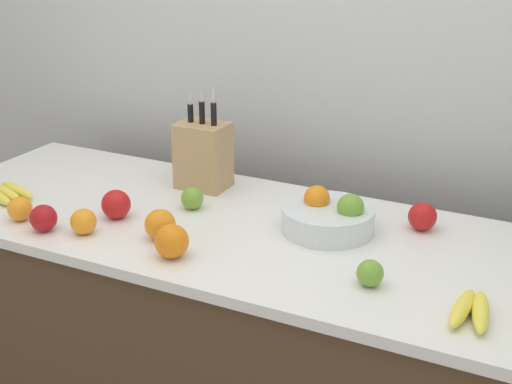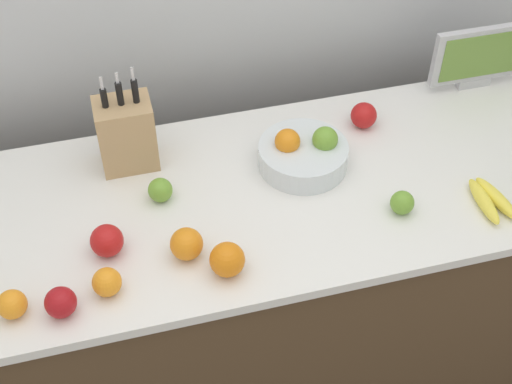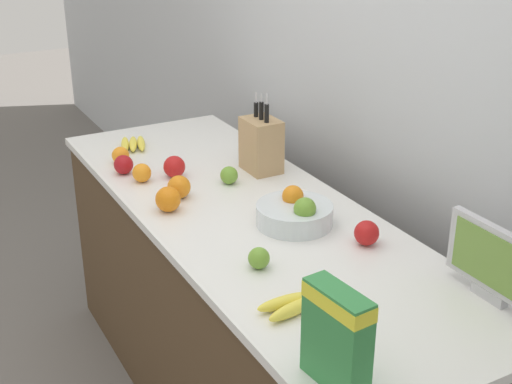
{
  "view_description": "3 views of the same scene",
  "coord_description": "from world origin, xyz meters",
  "px_view_note": "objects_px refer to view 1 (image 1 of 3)",
  "views": [
    {
      "loc": [
        0.77,
        -1.6,
        1.69
      ],
      "look_at": [
        -0.02,
        -0.01,
        0.98
      ],
      "focal_mm": 50.0,
      "sensor_mm": 36.0,
      "label": 1
    },
    {
      "loc": [
        -0.35,
        -1.34,
        2.24
      ],
      "look_at": [
        -0.02,
        -0.06,
        0.93
      ],
      "focal_mm": 50.0,
      "sensor_mm": 36.0,
      "label": 2
    },
    {
      "loc": [
        1.95,
        -1.04,
        1.9
      ],
      "look_at": [
        0.07,
        -0.02,
        0.97
      ],
      "focal_mm": 50.0,
      "sensor_mm": 36.0,
      "label": 3
    }
  ],
  "objects_px": {
    "apple_leftmost": "(43,218)",
    "orange_front_right": "(172,241)",
    "apple_by_knife_block": "(116,204)",
    "orange_by_cereal": "(83,222)",
    "apple_middle": "(192,198)",
    "apple_rear": "(370,273)",
    "apple_front": "(422,216)",
    "fruit_bowl": "(329,217)",
    "orange_mid_right": "(20,209)",
    "banana_bunch_left": "(7,193)",
    "banana_bunch_right": "(471,310)",
    "knife_block": "(203,155)",
    "orange_back_center": "(160,225)"
  },
  "relations": [
    {
      "from": "apple_front",
      "to": "orange_front_right",
      "type": "bearing_deg",
      "value": -139.56
    },
    {
      "from": "apple_front",
      "to": "orange_by_cereal",
      "type": "height_order",
      "value": "apple_front"
    },
    {
      "from": "knife_block",
      "to": "orange_back_center",
      "type": "bearing_deg",
      "value": -76.61
    },
    {
      "from": "apple_middle",
      "to": "orange_front_right",
      "type": "height_order",
      "value": "orange_front_right"
    },
    {
      "from": "knife_block",
      "to": "apple_by_knife_block",
      "type": "distance_m",
      "value": 0.34
    },
    {
      "from": "fruit_bowl",
      "to": "apple_by_knife_block",
      "type": "relative_size",
      "value": 3.03
    },
    {
      "from": "knife_block",
      "to": "fruit_bowl",
      "type": "distance_m",
      "value": 0.5
    },
    {
      "from": "apple_rear",
      "to": "apple_middle",
      "type": "relative_size",
      "value": 0.96
    },
    {
      "from": "apple_by_knife_block",
      "to": "orange_front_right",
      "type": "distance_m",
      "value": 0.31
    },
    {
      "from": "apple_rear",
      "to": "orange_back_center",
      "type": "relative_size",
      "value": 0.77
    },
    {
      "from": "banana_bunch_left",
      "to": "apple_leftmost",
      "type": "height_order",
      "value": "apple_leftmost"
    },
    {
      "from": "orange_front_right",
      "to": "orange_mid_right",
      "type": "bearing_deg",
      "value": 179.63
    },
    {
      "from": "orange_mid_right",
      "to": "orange_front_right",
      "type": "relative_size",
      "value": 0.8
    },
    {
      "from": "banana_bunch_left",
      "to": "orange_back_center",
      "type": "xyz_separation_m",
      "value": [
        0.58,
        -0.03,
        0.03
      ]
    },
    {
      "from": "orange_mid_right",
      "to": "orange_front_right",
      "type": "distance_m",
      "value": 0.51
    },
    {
      "from": "apple_leftmost",
      "to": "orange_front_right",
      "type": "bearing_deg",
      "value": 3.09
    },
    {
      "from": "banana_bunch_right",
      "to": "apple_front",
      "type": "distance_m",
      "value": 0.45
    },
    {
      "from": "banana_bunch_left",
      "to": "orange_back_center",
      "type": "relative_size",
      "value": 2.37
    },
    {
      "from": "apple_by_knife_block",
      "to": "apple_front",
      "type": "distance_m",
      "value": 0.86
    },
    {
      "from": "apple_leftmost",
      "to": "orange_front_right",
      "type": "relative_size",
      "value": 0.85
    },
    {
      "from": "banana_bunch_left",
      "to": "apple_leftmost",
      "type": "distance_m",
      "value": 0.3
    },
    {
      "from": "banana_bunch_right",
      "to": "orange_by_cereal",
      "type": "bearing_deg",
      "value": -178.17
    },
    {
      "from": "knife_block",
      "to": "apple_rear",
      "type": "bearing_deg",
      "value": -29.5
    },
    {
      "from": "apple_by_knife_block",
      "to": "apple_middle",
      "type": "distance_m",
      "value": 0.22
    },
    {
      "from": "apple_by_knife_block",
      "to": "apple_middle",
      "type": "xyz_separation_m",
      "value": [
        0.16,
        0.15,
        -0.01
      ]
    },
    {
      "from": "banana_bunch_right",
      "to": "orange_by_cereal",
      "type": "height_order",
      "value": "orange_by_cereal"
    },
    {
      "from": "apple_front",
      "to": "orange_mid_right",
      "type": "height_order",
      "value": "apple_front"
    },
    {
      "from": "orange_by_cereal",
      "to": "orange_back_center",
      "type": "xyz_separation_m",
      "value": [
        0.2,
        0.06,
        0.01
      ]
    },
    {
      "from": "apple_rear",
      "to": "apple_front",
      "type": "relative_size",
      "value": 0.82
    },
    {
      "from": "knife_block",
      "to": "apple_front",
      "type": "height_order",
      "value": "knife_block"
    },
    {
      "from": "apple_front",
      "to": "apple_middle",
      "type": "xyz_separation_m",
      "value": [
        -0.64,
        -0.15,
        -0.01
      ]
    },
    {
      "from": "apple_by_knife_block",
      "to": "orange_by_cereal",
      "type": "height_order",
      "value": "apple_by_knife_block"
    },
    {
      "from": "apple_middle",
      "to": "orange_back_center",
      "type": "height_order",
      "value": "orange_back_center"
    },
    {
      "from": "banana_bunch_left",
      "to": "orange_back_center",
      "type": "height_order",
      "value": "orange_back_center"
    },
    {
      "from": "fruit_bowl",
      "to": "banana_bunch_left",
      "type": "height_order",
      "value": "fruit_bowl"
    },
    {
      "from": "orange_mid_right",
      "to": "fruit_bowl",
      "type": "bearing_deg",
      "value": 21.81
    },
    {
      "from": "knife_block",
      "to": "orange_front_right",
      "type": "height_order",
      "value": "knife_block"
    },
    {
      "from": "banana_bunch_left",
      "to": "orange_front_right",
      "type": "bearing_deg",
      "value": -9.42
    },
    {
      "from": "knife_block",
      "to": "orange_back_center",
      "type": "xyz_separation_m",
      "value": [
        0.09,
        -0.38,
        -0.06
      ]
    },
    {
      "from": "banana_bunch_left",
      "to": "orange_by_cereal",
      "type": "bearing_deg",
      "value": -14.67
    },
    {
      "from": "apple_middle",
      "to": "orange_front_right",
      "type": "relative_size",
      "value": 0.76
    },
    {
      "from": "apple_rear",
      "to": "apple_leftmost",
      "type": "distance_m",
      "value": 0.9
    },
    {
      "from": "apple_front",
      "to": "fruit_bowl",
      "type": "bearing_deg",
      "value": -152.04
    },
    {
      "from": "orange_by_cereal",
      "to": "orange_front_right",
      "type": "relative_size",
      "value": 0.81
    },
    {
      "from": "knife_block",
      "to": "fruit_bowl",
      "type": "height_order",
      "value": "knife_block"
    },
    {
      "from": "apple_middle",
      "to": "apple_front",
      "type": "bearing_deg",
      "value": 13.61
    },
    {
      "from": "apple_middle",
      "to": "orange_front_right",
      "type": "xyz_separation_m",
      "value": [
        0.12,
        -0.29,
        0.01
      ]
    },
    {
      "from": "banana_bunch_left",
      "to": "orange_mid_right",
      "type": "height_order",
      "value": "orange_mid_right"
    },
    {
      "from": "apple_leftmost",
      "to": "orange_front_right",
      "type": "height_order",
      "value": "orange_front_right"
    },
    {
      "from": "banana_bunch_left",
      "to": "apple_by_knife_block",
      "type": "bearing_deg",
      "value": 4.0
    }
  ]
}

